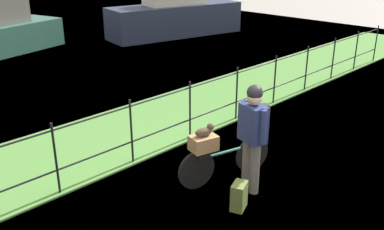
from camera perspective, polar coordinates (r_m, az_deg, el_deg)
ground_plane at (r=6.61m, az=9.10°, el=-10.60°), size 60.00×60.00×0.00m
grass_strip at (r=8.69m, az=-8.77°, el=-2.24°), size 27.00×2.40×0.03m
iron_fence at (r=7.62m, az=-3.96°, el=-0.22°), size 18.04×0.04×1.16m
bicycle_main at (r=6.82m, az=4.29°, el=-6.09°), size 1.64×0.48×0.62m
wooden_crate at (r=6.45m, az=1.53°, el=-3.73°), size 0.45×0.38×0.23m
terrier_dog at (r=6.38m, az=1.74°, el=-2.13°), size 0.32×0.21×0.18m
cyclist_person at (r=6.30m, az=8.06°, el=-1.92°), size 0.35×0.53×1.68m
backpack_on_paving at (r=6.20m, az=6.26°, el=-10.64°), size 0.33×0.27×0.40m
mooring_bollard at (r=9.16m, az=9.54°, el=0.23°), size 0.20×0.20×0.39m
moored_boat_mid at (r=17.96m, az=-2.22°, el=13.21°), size 5.79×2.68×3.87m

